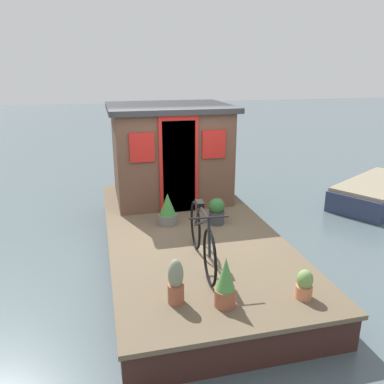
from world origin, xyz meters
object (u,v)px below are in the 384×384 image
object	(u,v)px
potted_plant_mint	(225,283)
potted_plant_succulent	(176,282)
potted_plant_thyme	(304,284)
potted_plant_geranium	(168,210)
bicycle	(202,237)
dinghy_boat	(378,193)
houseboat_cabin	(170,152)
potted_plant_ivy	(217,211)

from	to	relation	value
potted_plant_mint	potted_plant_succulent	bearing A→B (deg)	70.37
potted_plant_thyme	potted_plant_mint	world-z (taller)	potted_plant_mint
potted_plant_thyme	potted_plant_geranium	bearing A→B (deg)	23.89
bicycle	dinghy_boat	world-z (taller)	bicycle
potted_plant_thyme	potted_plant_succulent	distance (m)	1.51
potted_plant_geranium	potted_plant_succulent	bearing A→B (deg)	171.99
houseboat_cabin	dinghy_boat	distance (m)	5.10
houseboat_cabin	potted_plant_ivy	distance (m)	1.88
potted_plant_ivy	dinghy_boat	world-z (taller)	potted_plant_ivy
bicycle	dinghy_boat	xyz separation A→B (m)	(2.82, -5.07, -0.64)
houseboat_cabin	potted_plant_mint	xyz separation A→B (m)	(-4.01, 0.12, -0.67)
potted_plant_geranium	potted_plant_mint	size ratio (longest dim) A/B	0.92
potted_plant_ivy	potted_plant_mint	size ratio (longest dim) A/B	0.77
houseboat_cabin	potted_plant_succulent	world-z (taller)	houseboat_cabin
potted_plant_thyme	potted_plant_ivy	xyz separation A→B (m)	(2.42, 0.33, 0.06)
bicycle	potted_plant_ivy	distance (m)	1.48
houseboat_cabin	potted_plant_succulent	bearing A→B (deg)	170.35
houseboat_cabin	potted_plant_mint	bearing A→B (deg)	178.31
potted_plant_mint	houseboat_cabin	bearing A→B (deg)	-1.69
potted_plant_thyme	dinghy_boat	size ratio (longest dim) A/B	0.12
potted_plant_mint	dinghy_boat	distance (m)	6.39
potted_plant_thyme	potted_plant_geranium	distance (m)	2.85
bicycle	dinghy_boat	bearing A→B (deg)	-60.94
bicycle	dinghy_boat	size ratio (longest dim) A/B	0.58
potted_plant_succulent	dinghy_boat	xyz separation A→B (m)	(3.65, -5.61, -0.51)
houseboat_cabin	potted_plant_succulent	distance (m)	3.94
bicycle	potted_plant_ivy	world-z (taller)	bicycle
potted_plant_geranium	bicycle	bearing A→B (deg)	-172.43
potted_plant_succulent	potted_plant_thyme	bearing A→B (deg)	-99.87
potted_plant_succulent	dinghy_boat	distance (m)	6.71
potted_plant_succulent	potted_plant_geranium	xyz separation A→B (m)	(2.35, -0.33, 0.00)
bicycle	potted_plant_geranium	distance (m)	1.53
potted_plant_thyme	dinghy_boat	distance (m)	5.70
houseboat_cabin	potted_plant_thyme	bearing A→B (deg)	-168.46
potted_plant_ivy	potted_plant_geranium	world-z (taller)	potted_plant_geranium
houseboat_cabin	potted_plant_mint	world-z (taller)	houseboat_cabin
bicycle	potted_plant_mint	size ratio (longest dim) A/B	2.93
potted_plant_mint	dinghy_boat	size ratio (longest dim) A/B	0.20
potted_plant_succulent	potted_plant_mint	bearing A→B (deg)	-109.63
bicycle	potted_plant_succulent	size ratio (longest dim) A/B	3.18
bicycle	potted_plant_succulent	xyz separation A→B (m)	(-0.83, 0.53, -0.14)
potted_plant_thyme	potted_plant_ivy	size ratio (longest dim) A/B	0.78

